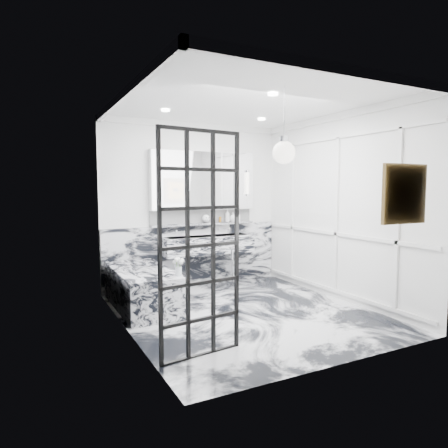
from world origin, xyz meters
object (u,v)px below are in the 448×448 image
trough_sink (208,245)px  mirror_cabinet (203,181)px  crittall_door (201,246)px  bathtub (143,288)px

trough_sink → mirror_cabinet: bearing=90.0°
crittall_door → trough_sink: crittall_door is taller
trough_sink → bathtub: (-1.33, -0.66, -0.45)m
crittall_door → bathtub: crittall_door is taller
trough_sink → bathtub: size_ratio=0.97×
crittall_door → trough_sink: bearing=57.0°
bathtub → trough_sink: bearing=26.5°
crittall_door → mirror_cabinet: bearing=58.4°
crittall_door → trough_sink: (1.25, 2.55, -0.39)m
trough_sink → bathtub: trough_sink is taller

